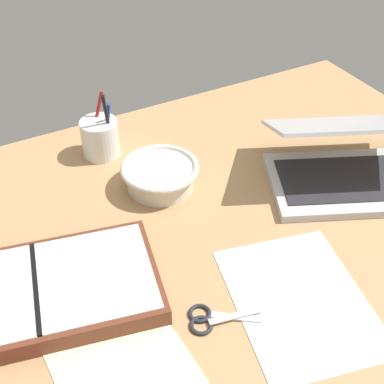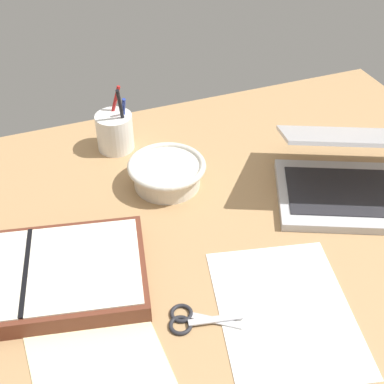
{
  "view_description": "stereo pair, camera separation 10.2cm",
  "coord_description": "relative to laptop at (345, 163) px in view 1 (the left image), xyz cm",
  "views": [
    {
      "loc": [
        -37.12,
        -63.68,
        73.97
      ],
      "look_at": [
        0.11,
        6.01,
        9.0
      ],
      "focal_mm": 50.0,
      "sensor_mm": 36.0,
      "label": 1
    },
    {
      "loc": [
        -27.82,
        -67.9,
        73.97
      ],
      "look_at": [
        0.11,
        6.01,
        9.0
      ],
      "focal_mm": 50.0,
      "sensor_mm": 36.0,
      "label": 2
    }
  ],
  "objects": [
    {
      "name": "paper_sheet_front",
      "position": [
        -28.08,
        -22.52,
        -4.63
      ],
      "size": [
        27.78,
        33.42,
        0.16
      ],
      "primitive_type": "cube",
      "rotation": [
        0.0,
        0.0,
        -0.22
      ],
      "color": "white",
      "rests_on": "desk_top"
    },
    {
      "name": "laptop",
      "position": [
        0.0,
        0.0,
        0.0
      ],
      "size": [
        39.5,
        37.33,
        16.41
      ],
      "rotation": [
        0.0,
        0.0,
        -0.42
      ],
      "color": "#B7B7BC",
      "rests_on": "desk_top"
    },
    {
      "name": "planner",
      "position": [
        -67.13,
        -1.78,
        -2.81
      ],
      "size": [
        44.47,
        30.21,
        3.98
      ],
      "rotation": [
        0.0,
        0.0,
        -0.21
      ],
      "color": "brown",
      "rests_on": "desk_top"
    },
    {
      "name": "bowl",
      "position": [
        -35.55,
        16.68,
        -1.57
      ],
      "size": [
        16.65,
        16.65,
        5.6
      ],
      "color": "silver",
      "rests_on": "desk_top"
    },
    {
      "name": "desk_top",
      "position": [
        -34.63,
        -1.71,
        -5.71
      ],
      "size": [
        140.0,
        100.0,
        2.0
      ],
      "primitive_type": "cube",
      "color": "tan",
      "rests_on": "ground"
    },
    {
      "name": "paper_sheet_beside_planner",
      "position": [
        -59.46,
        -20.27,
        -4.63
      ],
      "size": [
        20.72,
        26.29,
        0.16
      ],
      "primitive_type": "cube",
      "rotation": [
        0.0,
        0.0,
        0.04
      ],
      "color": "#F4EFB2",
      "rests_on": "desk_top"
    },
    {
      "name": "scissors",
      "position": [
        -43.74,
        -18.7,
        -4.37
      ],
      "size": [
        12.15,
        8.39,
        0.8
      ],
      "rotation": [
        0.0,
        0.0,
        -0.41
      ],
      "color": "#B7B7BC",
      "rests_on": "desk_top"
    },
    {
      "name": "pen_cup",
      "position": [
        -42.28,
        34.08,
        -0.22
      ],
      "size": [
        8.47,
        8.47,
        16.33
      ],
      "color": "white",
      "rests_on": "desk_top"
    }
  ]
}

